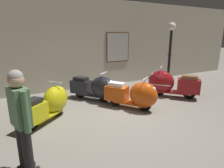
# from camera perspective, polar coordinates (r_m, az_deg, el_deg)

# --- Properties ---
(ground_plane) EXTENTS (60.00, 60.00, 0.00)m
(ground_plane) POSITION_cam_1_polar(r_m,az_deg,el_deg) (5.38, 4.51, -9.60)
(ground_plane) COLOR slate
(showroom_back_wall) EXTENTS (18.00, 0.24, 3.65)m
(showroom_back_wall) POSITION_cam_1_polar(r_m,az_deg,el_deg) (8.04, -8.51, 11.79)
(showroom_back_wall) COLOR #BCB29E
(showroom_back_wall) RESTS_ON ground
(scooter_0) EXTENTS (1.52, 1.38, 0.98)m
(scooter_0) POSITION_cam_1_polar(r_m,az_deg,el_deg) (5.26, -18.45, -5.68)
(scooter_0) COLOR black
(scooter_0) RESTS_ON ground
(scooter_1) EXTENTS (1.36, 1.60, 1.01)m
(scooter_1) POSITION_cam_1_polar(r_m,az_deg,el_deg) (6.44, -4.92, -1.11)
(scooter_1) COLOR black
(scooter_1) RESTS_ON ground
(scooter_2) EXTENTS (1.34, 1.61, 1.01)m
(scooter_2) POSITION_cam_1_polar(r_m,az_deg,el_deg) (5.71, 6.93, -3.27)
(scooter_2) COLOR black
(scooter_2) RESTS_ON ground
(scooter_3) EXTENTS (1.58, 1.66, 1.09)m
(scooter_3) POSITION_cam_1_polar(r_m,az_deg,el_deg) (7.13, 16.95, 0.15)
(scooter_3) COLOR black
(scooter_3) RESTS_ON ground
(lamppost) EXTENTS (0.33, 0.33, 2.70)m
(lamppost) POSITION_cam_1_polar(r_m,az_deg,el_deg) (8.35, 17.20, 10.09)
(lamppost) COLOR black
(lamppost) RESTS_ON ground
(visitor_0) EXTENTS (0.36, 0.56, 1.73)m
(visitor_0) POSITION_cam_1_polar(r_m,az_deg,el_deg) (3.22, -25.94, -8.92)
(visitor_0) COLOR black
(visitor_0) RESTS_ON ground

